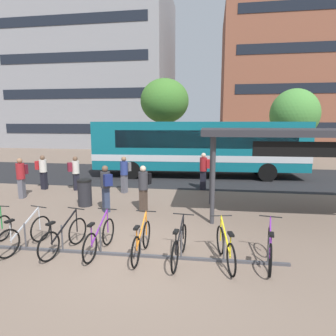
{
  "coord_description": "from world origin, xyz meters",
  "views": [
    {
      "loc": [
        1.7,
        -6.35,
        3.23
      ],
      "look_at": [
        0.01,
        4.72,
        1.4
      ],
      "focal_mm": 30.72,
      "sensor_mm": 36.0,
      "label": 1
    }
  ],
  "objects_px": {
    "parked_bicycle_black_2": "(64,237)",
    "parked_bicycle_black_5": "(179,246)",
    "commuter_maroon_pack_0": "(75,171)",
    "street_tree_0": "(165,101)",
    "city_bus": "(197,146)",
    "commuter_navy_pack_1": "(106,185)",
    "parked_bicycle_purple_3": "(100,238)",
    "commuter_red_pack_6": "(204,169)",
    "commuter_black_pack_4": "(144,185)",
    "trash_bin": "(85,193)",
    "parked_bicycle_orange_4": "(141,241)",
    "commuter_red_pack_5": "(43,170)",
    "parked_bicycle_silver_1": "(25,235)",
    "transit_shelter": "(311,135)",
    "street_tree_1": "(294,114)",
    "parked_bicycle_purple_7": "(270,249)",
    "commuter_maroon_pack_2": "(21,175)",
    "commuter_grey_pack_3": "(125,172)",
    "parked_bicycle_yellow_6": "(225,248)"
  },
  "relations": [
    {
      "from": "commuter_maroon_pack_0",
      "to": "street_tree_0",
      "type": "height_order",
      "value": "street_tree_0"
    },
    {
      "from": "parked_bicycle_purple_3",
      "to": "commuter_maroon_pack_0",
      "type": "xyz_separation_m",
      "value": [
        -3.64,
        6.08,
        0.54
      ]
    },
    {
      "from": "parked_bicycle_yellow_6",
      "to": "trash_bin",
      "type": "height_order",
      "value": "trash_bin"
    },
    {
      "from": "parked_bicycle_silver_1",
      "to": "parked_bicycle_black_2",
      "type": "height_order",
      "value": "same"
    },
    {
      "from": "city_bus",
      "to": "parked_bicycle_purple_7",
      "type": "bearing_deg",
      "value": 98.48
    },
    {
      "from": "city_bus",
      "to": "commuter_grey_pack_3",
      "type": "relative_size",
      "value": 7.3
    },
    {
      "from": "parked_bicycle_silver_1",
      "to": "transit_shelter",
      "type": "height_order",
      "value": "transit_shelter"
    },
    {
      "from": "parked_bicycle_orange_4",
      "to": "commuter_grey_pack_3",
      "type": "relative_size",
      "value": 1.04
    },
    {
      "from": "parked_bicycle_black_2",
      "to": "commuter_navy_pack_1",
      "type": "relative_size",
      "value": 1.0
    },
    {
      "from": "commuter_red_pack_6",
      "to": "street_tree_0",
      "type": "height_order",
      "value": "street_tree_0"
    },
    {
      "from": "parked_bicycle_black_2",
      "to": "parked_bicycle_black_5",
      "type": "bearing_deg",
      "value": -78.0
    },
    {
      "from": "parked_bicycle_orange_4",
      "to": "trash_bin",
      "type": "bearing_deg",
      "value": 40.67
    },
    {
      "from": "commuter_black_pack_4",
      "to": "trash_bin",
      "type": "height_order",
      "value": "commuter_black_pack_4"
    },
    {
      "from": "commuter_red_pack_5",
      "to": "parked_bicycle_silver_1",
      "type": "bearing_deg",
      "value": -52.36
    },
    {
      "from": "commuter_red_pack_6",
      "to": "parked_bicycle_black_2",
      "type": "bearing_deg",
      "value": 74.6
    },
    {
      "from": "parked_bicycle_orange_4",
      "to": "commuter_red_pack_5",
      "type": "height_order",
      "value": "commuter_red_pack_5"
    },
    {
      "from": "parked_bicycle_yellow_6",
      "to": "commuter_navy_pack_1",
      "type": "xyz_separation_m",
      "value": [
        -4.04,
        3.22,
        0.59
      ]
    },
    {
      "from": "parked_bicycle_silver_1",
      "to": "parked_bicycle_purple_7",
      "type": "bearing_deg",
      "value": -76.63
    },
    {
      "from": "commuter_black_pack_4",
      "to": "commuter_red_pack_5",
      "type": "bearing_deg",
      "value": -95.47
    },
    {
      "from": "commuter_navy_pack_1",
      "to": "trash_bin",
      "type": "bearing_deg",
      "value": 19.17
    },
    {
      "from": "commuter_grey_pack_3",
      "to": "parked_bicycle_yellow_6",
      "type": "bearing_deg",
      "value": 57.48
    },
    {
      "from": "parked_bicycle_black_2",
      "to": "trash_bin",
      "type": "relative_size",
      "value": 1.64
    },
    {
      "from": "parked_bicycle_black_5",
      "to": "parked_bicycle_yellow_6",
      "type": "relative_size",
      "value": 1.01
    },
    {
      "from": "commuter_maroon_pack_0",
      "to": "commuter_maroon_pack_2",
      "type": "xyz_separation_m",
      "value": [
        -1.59,
        -1.63,
        0.06
      ]
    },
    {
      "from": "parked_bicycle_black_5",
      "to": "street_tree_0",
      "type": "bearing_deg",
      "value": 15.19
    },
    {
      "from": "transit_shelter",
      "to": "street_tree_0",
      "type": "height_order",
      "value": "street_tree_0"
    },
    {
      "from": "city_bus",
      "to": "parked_bicycle_purple_7",
      "type": "relative_size",
      "value": 7.11
    },
    {
      "from": "commuter_maroon_pack_2",
      "to": "parked_bicycle_purple_7",
      "type": "bearing_deg",
      "value": 60.19
    },
    {
      "from": "parked_bicycle_yellow_6",
      "to": "commuter_maroon_pack_2",
      "type": "xyz_separation_m",
      "value": [
        -8.27,
        4.54,
        0.6
      ]
    },
    {
      "from": "parked_bicycle_silver_1",
      "to": "street_tree_1",
      "type": "height_order",
      "value": "street_tree_1"
    },
    {
      "from": "parked_bicycle_silver_1",
      "to": "street_tree_1",
      "type": "relative_size",
      "value": 0.31
    },
    {
      "from": "city_bus",
      "to": "commuter_navy_pack_1",
      "type": "relative_size",
      "value": 7.2
    },
    {
      "from": "parked_bicycle_black_5",
      "to": "street_tree_1",
      "type": "height_order",
      "value": "street_tree_1"
    },
    {
      "from": "city_bus",
      "to": "commuter_black_pack_4",
      "type": "xyz_separation_m",
      "value": [
        -1.54,
        -7.04,
        -0.82
      ]
    },
    {
      "from": "commuter_black_pack_4",
      "to": "commuter_red_pack_6",
      "type": "height_order",
      "value": "commuter_red_pack_6"
    },
    {
      "from": "commuter_maroon_pack_0",
      "to": "commuter_navy_pack_1",
      "type": "xyz_separation_m",
      "value": [
        2.64,
        -2.95,
        0.05
      ]
    },
    {
      "from": "commuter_black_pack_4",
      "to": "trash_bin",
      "type": "bearing_deg",
      "value": -77.34
    },
    {
      "from": "parked_bicycle_orange_4",
      "to": "commuter_maroon_pack_0",
      "type": "bearing_deg",
      "value": 38.32
    },
    {
      "from": "trash_bin",
      "to": "commuter_grey_pack_3",
      "type": "bearing_deg",
      "value": 68.12
    },
    {
      "from": "city_bus",
      "to": "commuter_maroon_pack_0",
      "type": "xyz_separation_m",
      "value": [
        -5.47,
        -4.43,
        -0.85
      ]
    },
    {
      "from": "commuter_grey_pack_3",
      "to": "commuter_red_pack_6",
      "type": "relative_size",
      "value": 0.94
    },
    {
      "from": "parked_bicycle_silver_1",
      "to": "commuter_red_pack_5",
      "type": "distance_m",
      "value": 6.98
    },
    {
      "from": "city_bus",
      "to": "commuter_red_pack_6",
      "type": "xyz_separation_m",
      "value": [
        0.51,
        -3.42,
        -0.76
      ]
    },
    {
      "from": "commuter_grey_pack_3",
      "to": "commuter_maroon_pack_0",
      "type": "bearing_deg",
      "value": -69.13
    },
    {
      "from": "commuter_red_pack_6",
      "to": "street_tree_1",
      "type": "bearing_deg",
      "value": -116.11
    },
    {
      "from": "parked_bicycle_orange_4",
      "to": "parked_bicycle_black_2",
      "type": "bearing_deg",
      "value": 92.1
    },
    {
      "from": "commuter_black_pack_4",
      "to": "commuter_red_pack_5",
      "type": "xyz_separation_m",
      "value": [
        -5.55,
        2.57,
        -0.01
      ]
    },
    {
      "from": "parked_bicycle_black_5",
      "to": "commuter_maroon_pack_0",
      "type": "distance_m",
      "value": 8.4
    },
    {
      "from": "trash_bin",
      "to": "street_tree_0",
      "type": "height_order",
      "value": "street_tree_0"
    },
    {
      "from": "parked_bicycle_orange_4",
      "to": "commuter_black_pack_4",
      "type": "relative_size",
      "value": 1.03
    }
  ]
}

